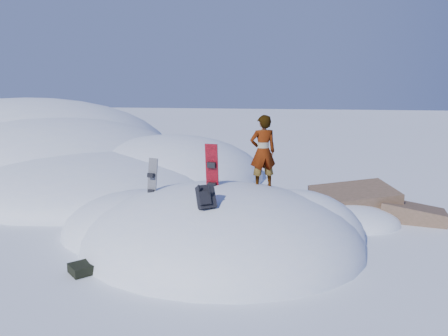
% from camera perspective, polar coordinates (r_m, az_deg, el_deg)
% --- Properties ---
extents(ground, '(120.00, 120.00, 0.00)m').
position_cam_1_polar(ground, '(11.04, -0.40, -9.98)').
color(ground, white).
rests_on(ground, ground).
extents(snow_mound, '(8.00, 6.00, 3.00)m').
position_cam_1_polar(snow_mound, '(11.29, -1.07, -9.50)').
color(snow_mound, silver).
rests_on(snow_mound, ground).
extents(snow_ridge, '(21.50, 18.50, 6.40)m').
position_cam_1_polar(snow_ridge, '(23.76, -21.64, 0.62)').
color(snow_ridge, silver).
rests_on(snow_ridge, ground).
extents(rock_outcrop, '(4.68, 4.41, 1.68)m').
position_cam_1_polar(rock_outcrop, '(13.88, 17.20, -5.99)').
color(rock_outcrop, brown).
rests_on(rock_outcrop, ground).
extents(snowboard_red, '(0.35, 0.26, 1.71)m').
position_cam_1_polar(snowboard_red, '(10.70, -1.56, -1.22)').
color(snowboard_red, red).
rests_on(snowboard_red, snow_mound).
extents(snowboard_dark, '(0.32, 0.29, 1.37)m').
position_cam_1_polar(snowboard_dark, '(11.05, -9.42, -2.22)').
color(snowboard_dark, black).
rests_on(snowboard_dark, snow_mound).
extents(backpack, '(0.53, 0.59, 0.60)m').
position_cam_1_polar(backpack, '(9.34, -2.41, -3.85)').
color(backpack, black).
rests_on(backpack, snow_mound).
extents(gear_pile, '(0.98, 0.86, 0.25)m').
position_cam_1_polar(gear_pile, '(9.94, -16.98, -12.13)').
color(gear_pile, black).
rests_on(gear_pile, ground).
extents(person, '(0.80, 0.68, 1.88)m').
position_cam_1_polar(person, '(11.17, 5.10, 2.13)').
color(person, slate).
rests_on(person, snow_mound).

